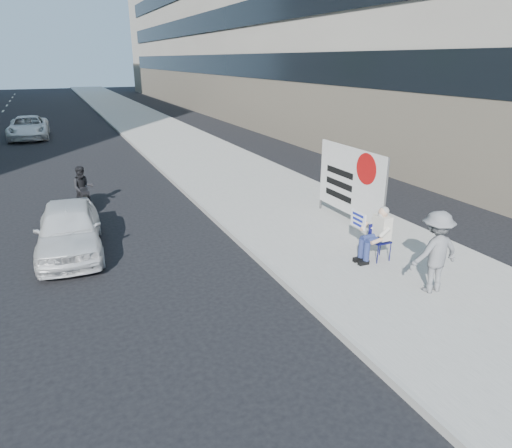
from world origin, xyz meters
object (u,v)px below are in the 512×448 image
white_sedan_far (28,127)px  white_sedan_near (69,229)px  seated_protester (376,231)px  jogger (435,252)px  protest_banner (350,181)px  motorcycle (83,190)px

white_sedan_far → white_sedan_near: bearing=-84.3°
seated_protester → white_sedan_near: bearing=149.9°
jogger → white_sedan_near: bearing=-37.8°
protest_banner → jogger: bearing=-101.2°
jogger → white_sedan_near: (-6.59, 5.47, -0.36)m
white_sedan_far → protest_banner: bearing=-65.8°
seated_protester → white_sedan_near: seated_protester is taller
jogger → protest_banner: (0.81, 4.09, 0.40)m
jogger → protest_banner: 4.19m
protest_banner → white_sedan_far: bearing=112.1°
seated_protester → protest_banner: 2.62m
jogger → white_sedan_near: jogger is taller
jogger → motorcycle: bearing=-54.9°
protest_banner → white_sedan_near: bearing=169.5°
white_sedan_near → motorcycle: 3.69m
seated_protester → white_sedan_far: seated_protester is taller
white_sedan_near → motorcycle: (0.63, 3.64, -0.00)m
white_sedan_near → jogger: bearing=-35.7°
motorcycle → protest_banner: bearing=-38.6°
protest_banner → white_sedan_near: (-7.41, 1.38, -0.76)m
protest_banner → white_sedan_near: 7.57m
white_sedan_near → motorcycle: motorcycle is taller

